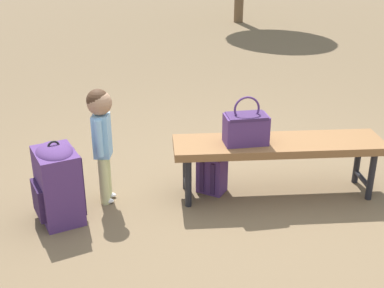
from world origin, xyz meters
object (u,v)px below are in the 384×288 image
object	(u,v)px
handbag	(246,127)
child_standing	(101,129)
park_bench	(278,148)
backpack_small	(212,171)
backpack_large	(58,181)

from	to	relation	value
handbag	child_standing	world-z (taller)	child_standing
park_bench	handbag	distance (m)	0.32
park_bench	handbag	world-z (taller)	handbag
handbag	backpack_small	world-z (taller)	handbag
backpack_large	backpack_small	world-z (taller)	backpack_large
park_bench	backpack_large	size ratio (longest dim) A/B	2.66
backpack_small	handbag	bearing A→B (deg)	155.59
park_bench	child_standing	distance (m)	1.34
handbag	backpack_large	size ratio (longest dim) A/B	0.60
child_standing	park_bench	bearing A→B (deg)	176.53
backpack_large	backpack_small	size ratio (longest dim) A/B	1.74
backpack_large	handbag	bearing A→B (deg)	-173.97
child_standing	backpack_large	world-z (taller)	child_standing
handbag	child_standing	size ratio (longest dim) A/B	0.41
backpack_large	park_bench	bearing A→B (deg)	-175.13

